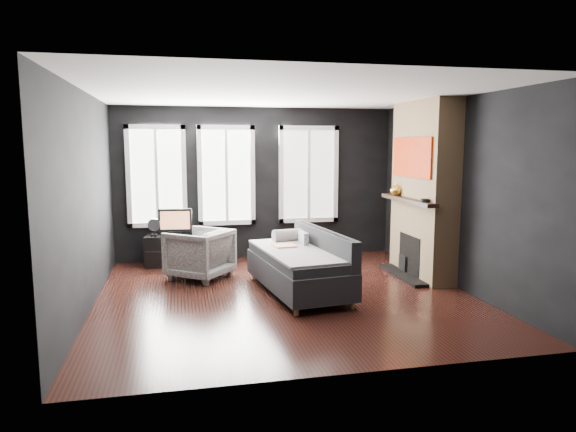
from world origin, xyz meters
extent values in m
plane|color=black|center=(0.00, 0.00, 0.00)|extent=(5.00, 5.00, 0.00)
plane|color=white|center=(0.00, 0.00, 2.70)|extent=(5.00, 5.00, 0.00)
cube|color=black|center=(0.00, 2.50, 1.35)|extent=(5.00, 0.02, 2.70)
cube|color=black|center=(-2.50, 0.00, 1.35)|extent=(0.02, 5.00, 2.70)
cube|color=black|center=(2.50, 0.00, 1.35)|extent=(0.02, 5.00, 2.70)
cube|color=gray|center=(0.37, 0.50, 0.63)|extent=(0.09, 0.31, 0.31)
imported|color=silver|center=(-1.10, 1.18, 0.42)|extent=(1.11, 1.12, 0.84)
imported|color=#D5590C|center=(-0.79, 2.02, 0.58)|extent=(0.13, 0.11, 0.12)
imported|color=#BBAF95|center=(-0.65, 2.08, 0.63)|extent=(0.15, 0.07, 0.21)
cube|color=#276D3E|center=(-1.05, 2.01, 0.58)|extent=(0.23, 0.20, 0.11)
imported|color=gold|center=(2.05, 1.05, 1.33)|extent=(0.26, 0.27, 0.20)
cylinder|color=black|center=(2.05, 0.05, 1.25)|extent=(0.14, 0.14, 0.04)
camera|label=1|loc=(-1.39, -6.64, 2.03)|focal=32.00mm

